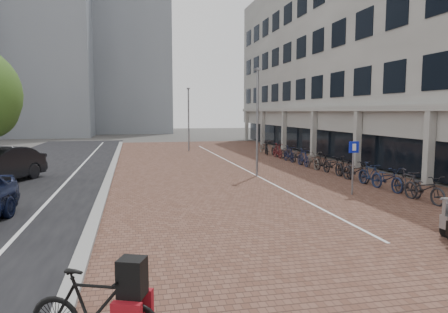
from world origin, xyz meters
TOP-DOWN VIEW (x-y plane):
  - ground at (0.00, 0.00)m, footprint 140.00×140.00m
  - plaza_brick at (2.00, 12.00)m, footprint 14.50×42.00m
  - street_asphalt at (-9.00, 12.00)m, footprint 8.00×50.00m
  - curb at (-5.10, 12.00)m, footprint 0.35×42.00m
  - lane_line at (-7.00, 12.00)m, footprint 0.12×44.00m
  - parking_line at (2.20, 12.00)m, footprint 0.10×30.00m
  - office_building at (12.97, 16.00)m, footprint 8.40×40.00m
  - bg_towers at (-14.34, 48.94)m, footprint 33.00×23.00m
  - hero_bike at (-4.50, -6.23)m, footprint 1.96×1.20m
  - parking_sign at (4.46, 2.78)m, footprint 0.44×0.12m
  - lamp_near at (2.18, 8.15)m, footprint 0.12×0.12m
  - lamp_far at (0.60, 22.25)m, footprint 0.12×0.12m
  - bike_row at (6.22, 10.20)m, footprint 1.17×20.40m

SIDE VIEW (x-z plane):
  - ground at x=0.00m, z-range 0.00..0.00m
  - street_asphalt at x=-9.00m, z-range -0.01..0.02m
  - plaza_brick at x=2.00m, z-range -0.01..0.03m
  - lane_line at x=-7.00m, z-range 0.02..0.02m
  - parking_line at x=2.20m, z-range 0.03..0.04m
  - curb at x=-5.10m, z-range 0.00..0.14m
  - bike_row at x=6.22m, z-range 0.00..1.05m
  - hero_bike at x=-4.50m, z-range -0.08..1.27m
  - parking_sign at x=4.46m, z-range 0.33..2.46m
  - lamp_far at x=0.60m, z-range 0.00..5.15m
  - lamp_near at x=2.18m, z-range 0.00..5.36m
  - office_building at x=12.97m, z-range 0.94..15.94m
  - bg_towers at x=-14.34m, z-range -2.04..29.96m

